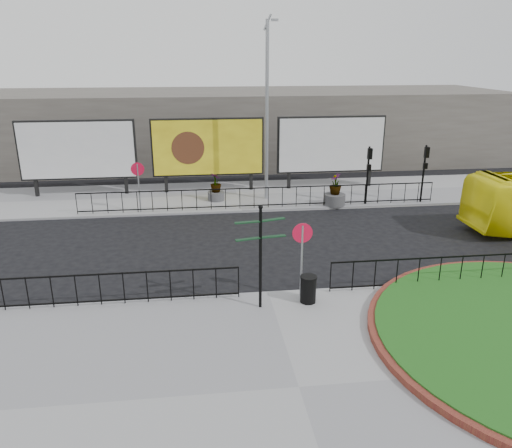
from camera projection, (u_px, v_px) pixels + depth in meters
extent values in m
plane|color=black|center=(268.00, 295.00, 16.46)|extent=(90.00, 90.00, 0.00)
cube|color=gray|center=(299.00, 389.00, 11.74)|extent=(30.00, 10.00, 0.12)
cube|color=gray|center=(237.00, 195.00, 27.70)|extent=(44.00, 6.00, 0.12)
cylinder|color=gray|center=(139.00, 188.00, 24.28)|extent=(0.07, 0.07, 2.40)
cylinder|color=red|center=(138.00, 169.00, 23.97)|extent=(0.64, 0.03, 0.64)
cylinder|color=white|center=(138.00, 169.00, 23.99)|extent=(0.50, 0.03, 0.50)
cylinder|color=gray|center=(302.00, 261.00, 15.77)|extent=(0.07, 0.07, 2.40)
cylinder|color=red|center=(302.00, 233.00, 15.46)|extent=(0.64, 0.03, 0.64)
cylinder|color=white|center=(302.00, 233.00, 15.48)|extent=(0.50, 0.03, 0.50)
cube|color=black|center=(36.00, 187.00, 27.21)|extent=(0.18, 0.18, 1.00)
cube|color=black|center=(126.00, 185.00, 27.76)|extent=(0.18, 0.18, 1.00)
cube|color=black|center=(78.00, 150.00, 26.83)|extent=(6.20, 0.25, 3.20)
cube|color=silver|center=(77.00, 150.00, 26.68)|extent=(6.00, 0.06, 3.00)
cube|color=black|center=(166.00, 183.00, 28.01)|extent=(0.18, 0.18, 1.00)
cube|color=black|center=(251.00, 181.00, 28.56)|extent=(0.18, 0.18, 1.00)
cube|color=black|center=(208.00, 147.00, 27.64)|extent=(6.20, 0.25, 3.20)
cube|color=yellow|center=(208.00, 148.00, 27.49)|extent=(6.00, 0.06, 3.00)
cube|color=black|center=(289.00, 180.00, 28.82)|extent=(0.18, 0.18, 1.00)
cube|color=black|center=(369.00, 177.00, 29.37)|extent=(0.18, 0.18, 1.00)
cube|color=black|center=(331.00, 144.00, 28.44)|extent=(6.20, 0.25, 3.20)
cube|color=silver|center=(332.00, 145.00, 28.29)|extent=(6.00, 0.06, 3.00)
cylinder|color=gray|center=(267.00, 114.00, 25.45)|extent=(0.18, 0.18, 9.00)
cylinder|color=gray|center=(267.00, 22.00, 24.04)|extent=(0.43, 0.10, 0.77)
cube|color=gray|center=(275.00, 20.00, 24.05)|extent=(0.35, 0.15, 0.12)
cylinder|color=black|center=(367.00, 176.00, 25.50)|extent=(0.10, 0.10, 3.00)
cube|color=black|center=(370.00, 154.00, 25.02)|extent=(0.22, 0.18, 0.55)
cube|color=black|center=(369.00, 167.00, 25.24)|extent=(0.20, 0.16, 0.30)
cylinder|color=black|center=(423.00, 174.00, 25.85)|extent=(0.10, 0.10, 3.00)
cube|color=black|center=(427.00, 152.00, 25.36)|extent=(0.22, 0.18, 0.55)
cube|color=black|center=(425.00, 166.00, 25.59)|extent=(0.20, 0.16, 0.30)
cube|color=#615C55|center=(225.00, 126.00, 36.30)|extent=(40.00, 10.00, 5.00)
cylinder|color=black|center=(260.00, 259.00, 14.92)|extent=(0.09, 0.09, 3.18)
sphere|color=black|center=(261.00, 207.00, 14.38)|extent=(0.14, 0.14, 0.14)
cube|color=black|center=(247.00, 222.00, 14.43)|extent=(0.76, 0.23, 0.03)
cube|color=black|center=(273.00, 220.00, 14.67)|extent=(0.75, 0.33, 0.03)
cube|color=black|center=(248.00, 239.00, 14.56)|extent=(0.76, 0.30, 0.03)
cube|color=black|center=(273.00, 236.00, 14.78)|extent=(0.76, 0.23, 0.03)
cylinder|color=black|center=(308.00, 290.00, 15.61)|extent=(0.49, 0.49, 0.82)
cylinder|color=black|center=(309.00, 277.00, 15.47)|extent=(0.53, 0.53, 0.05)
cylinder|color=#4C4C4F|center=(216.00, 196.00, 26.53)|extent=(0.88, 0.88, 0.46)
imported|color=#1B5216|center=(216.00, 183.00, 26.29)|extent=(0.81, 0.81, 1.02)
cylinder|color=#4C4C4F|center=(335.00, 199.00, 25.71)|extent=(1.09, 1.09, 0.57)
imported|color=#1B5216|center=(335.00, 184.00, 25.44)|extent=(0.64, 0.64, 1.09)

